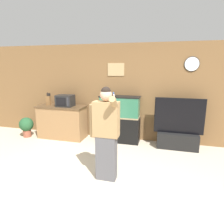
# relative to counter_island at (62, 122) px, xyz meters

# --- Properties ---
(ground_plane) EXTENTS (18.00, 18.00, 0.00)m
(ground_plane) POSITION_rel_counter_island_xyz_m (1.62, -2.15, -0.47)
(ground_plane) COLOR beige
(wall_back_paneled) EXTENTS (10.00, 0.08, 2.60)m
(wall_back_paneled) POSITION_rel_counter_island_xyz_m (1.63, 0.41, 0.84)
(wall_back_paneled) COLOR brown
(wall_back_paneled) RESTS_ON ground_plane
(counter_island) EXTENTS (1.35, 0.60, 0.93)m
(counter_island) POSITION_rel_counter_island_xyz_m (0.00, 0.00, 0.00)
(counter_island) COLOR olive
(counter_island) RESTS_ON ground_plane
(microwave) EXTENTS (0.46, 0.34, 0.31)m
(microwave) POSITION_rel_counter_island_xyz_m (0.14, -0.02, 0.62)
(microwave) COLOR black
(microwave) RESTS_ON counter_island
(knife_block) EXTENTS (0.11, 0.09, 0.35)m
(knife_block) POSITION_rel_counter_island_xyz_m (-0.42, 0.04, 0.60)
(knife_block) COLOR brown
(knife_block) RESTS_ON counter_island
(aquarium_on_stand) EXTENTS (1.07, 0.37, 1.25)m
(aquarium_on_stand) POSITION_rel_counter_island_xyz_m (1.66, 0.12, 0.16)
(aquarium_on_stand) COLOR black
(aquarium_on_stand) RESTS_ON ground_plane
(tv_on_stand) EXTENTS (1.19, 0.40, 1.27)m
(tv_on_stand) POSITION_rel_counter_island_xyz_m (3.16, 0.05, -0.10)
(tv_on_stand) COLOR black
(tv_on_stand) RESTS_ON ground_plane
(person_standing) EXTENTS (0.53, 0.40, 1.69)m
(person_standing) POSITION_rel_counter_island_xyz_m (1.83, -1.75, 0.41)
(person_standing) COLOR #515156
(person_standing) RESTS_ON ground_plane
(potted_plant) EXTENTS (0.40, 0.40, 0.57)m
(potted_plant) POSITION_rel_counter_island_xyz_m (-1.03, -0.22, -0.13)
(potted_plant) COLOR brown
(potted_plant) RESTS_ON ground_plane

